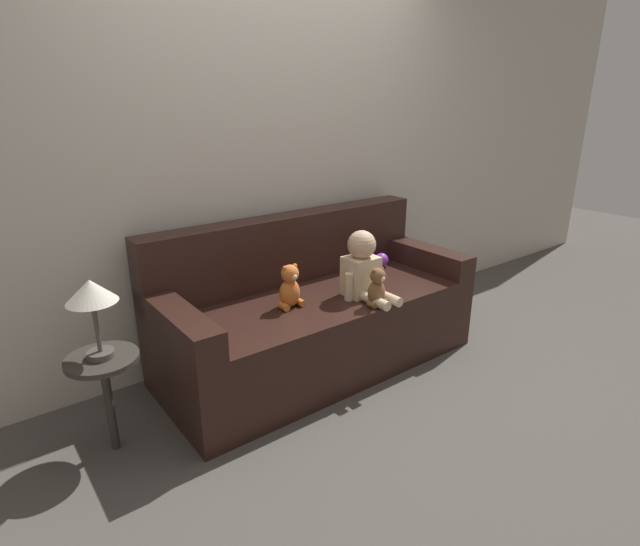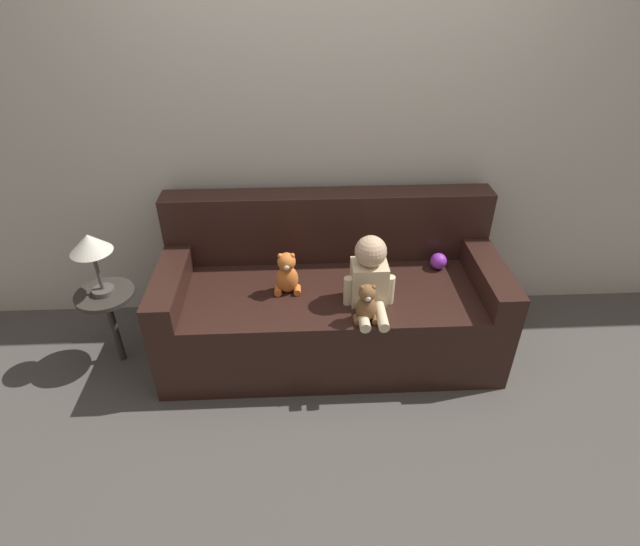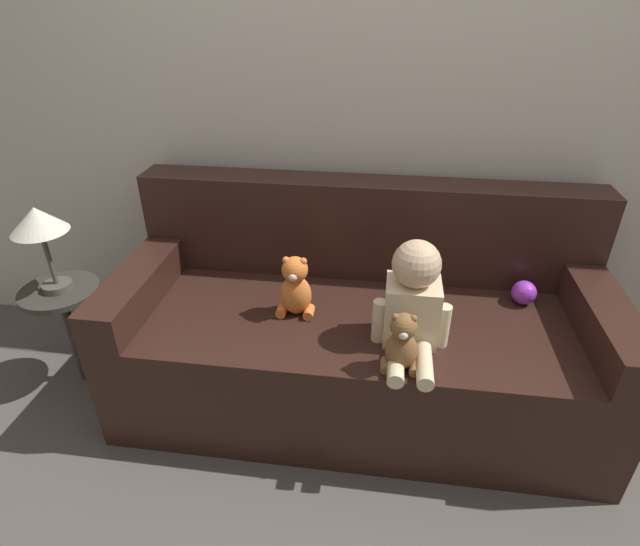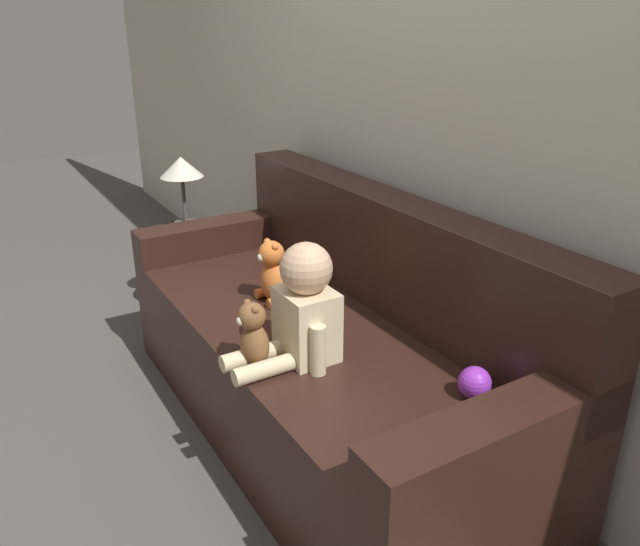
% 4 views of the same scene
% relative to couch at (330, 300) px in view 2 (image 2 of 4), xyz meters
% --- Properties ---
extents(ground_plane, '(12.00, 12.00, 0.00)m').
position_rel_couch_xyz_m(ground_plane, '(0.00, -0.05, -0.32)').
color(ground_plane, '#4C4742').
extents(wall_back, '(8.00, 0.05, 2.60)m').
position_rel_couch_xyz_m(wall_back, '(0.00, 0.44, 0.98)').
color(wall_back, beige).
rests_on(wall_back, ground_plane).
extents(couch, '(1.96, 0.82, 0.91)m').
position_rel_couch_xyz_m(couch, '(0.00, 0.00, 0.00)').
color(couch, black).
rests_on(couch, ground_plane).
extents(person_baby, '(0.28, 0.37, 0.40)m').
position_rel_couch_xyz_m(person_baby, '(0.19, -0.23, 0.33)').
color(person_baby, beige).
rests_on(person_baby, couch).
extents(teddy_bear_brown, '(0.13, 0.10, 0.23)m').
position_rel_couch_xyz_m(teddy_bear_brown, '(0.16, -0.39, 0.26)').
color(teddy_bear_brown, brown).
rests_on(teddy_bear_brown, couch).
extents(plush_toy_side, '(0.15, 0.12, 0.25)m').
position_rel_couch_xyz_m(plush_toy_side, '(-0.25, -0.11, 0.27)').
color(plush_toy_side, orange).
rests_on(plush_toy_side, couch).
extents(toy_ball, '(0.10, 0.10, 0.10)m').
position_rel_couch_xyz_m(toy_ball, '(0.66, 0.09, 0.20)').
color(toy_ball, purple).
rests_on(toy_ball, couch).
extents(side_table, '(0.33, 0.33, 0.87)m').
position_rel_couch_xyz_m(side_table, '(-1.28, -0.10, 0.33)').
color(side_table, '#332D28').
rests_on(side_table, ground_plane).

